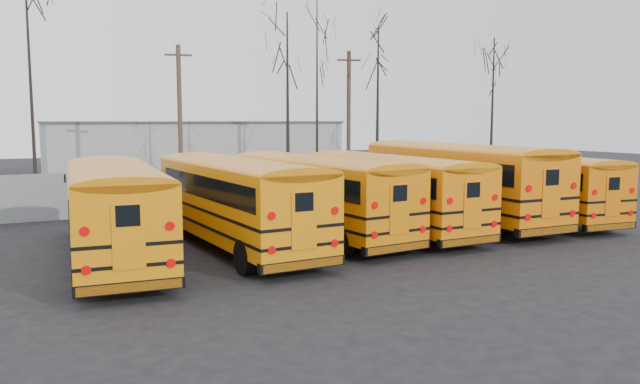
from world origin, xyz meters
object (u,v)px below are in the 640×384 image
bus_c (315,189)px  bus_d (389,186)px  bus_f (529,181)px  bus_e (454,175)px  bus_b (235,195)px  utility_pole_right (349,117)px  utility_pole_left (180,119)px  bus_a (114,204)px

bus_c → bus_d: bearing=-8.4°
bus_f → bus_e: bearing=170.2°
bus_d → bus_e: (3.56, 0.57, 0.21)m
bus_b → utility_pole_right: (13.35, 16.02, 2.64)m
bus_c → utility_pole_left: bearing=88.7°
bus_e → bus_a: bearing=-173.3°
bus_b → utility_pole_right: 21.02m
bus_a → bus_b: 3.86m
bus_a → bus_f: 16.98m
bus_a → bus_d: bus_a is taller
bus_f → utility_pole_right: 16.15m
bus_d → bus_e: size_ratio=0.89×
bus_f → utility_pole_left: bearing=131.0°
bus_a → utility_pole_left: size_ratio=1.31×
utility_pole_right → bus_c: bearing=-107.5°
bus_c → utility_pole_left: utility_pole_left is taller
utility_pole_left → bus_e: bearing=-52.7°
bus_d → bus_c: bearing=176.1°
bus_a → utility_pole_left: bearing=73.9°
bus_a → utility_pole_right: 23.84m
bus_a → utility_pole_right: utility_pole_right is taller
bus_c → utility_pole_left: size_ratio=1.30×
bus_b → bus_f: (13.13, 0.10, -0.12)m
bus_b → bus_f: bearing=-2.2°
bus_a → utility_pole_left: (6.09, 15.84, 2.53)m
bus_a → bus_f: bearing=6.2°
bus_a → bus_c: size_ratio=1.00×
bus_d → bus_f: bearing=-3.6°
bus_d → utility_pole_left: (-4.06, 15.12, 2.56)m
bus_d → utility_pole_right: utility_pole_right is taller
bus_b → bus_d: (6.30, 0.45, -0.05)m
bus_c → utility_pole_right: 18.60m
bus_e → utility_pole_left: bearing=118.9°
bus_e → bus_f: (3.27, -0.92, -0.28)m
bus_e → utility_pole_right: (3.50, 15.00, 2.47)m
bus_d → utility_pole_left: size_ratio=1.27×
utility_pole_right → utility_pole_left: bearing=-161.9°
bus_f → utility_pole_right: utility_pole_right is taller
bus_c → bus_a: bearing=-178.0°
bus_a → bus_e: (13.71, 1.28, 0.18)m
bus_a → bus_b: bearing=8.9°
bus_c → bus_e: 6.61m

